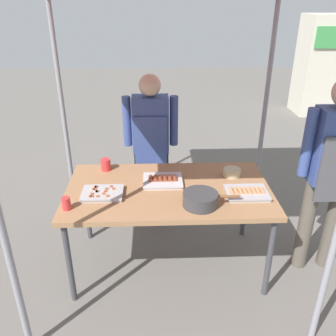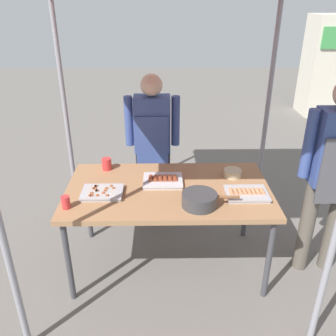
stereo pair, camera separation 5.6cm
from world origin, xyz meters
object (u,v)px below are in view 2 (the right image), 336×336
Objects in this scene: stall_table at (168,194)px; tray_meat_skewers at (102,193)px; vendor_woman at (153,138)px; neighbor_stall_left at (334,66)px; tray_grilled_sausages at (247,194)px; tray_pork_links at (163,180)px; condiment_bowl at (233,173)px; drink_cup_by_wok at (66,202)px; cooking_wok at (200,199)px; drink_cup_near_edge at (107,164)px; customer_nearby at (334,166)px.

stall_table is 0.52m from tray_meat_skewers.
vendor_woman is 0.83× the size of neighbor_stall_left.
stall_table is 5.17× the size of tray_meat_skewers.
tray_grilled_sausages is 1.01× the size of tray_pork_links.
drink_cup_by_wok is (-1.27, -0.47, 0.02)m from condiment_bowl.
stall_table is 0.36m from cooking_wok.
tray_pork_links is at bearing -169.80° from condiment_bowl.
condiment_bowl is 1.57× the size of drink_cup_by_wok.
drink_cup_by_wok is at bearing -130.30° from neighbor_stall_left.
neighbor_stall_left is at bearing 50.25° from tray_meat_skewers.
tray_meat_skewers is 0.75× the size of cooking_wok.
neighbor_stall_left is (3.68, 3.96, 0.10)m from drink_cup_near_edge.
condiment_bowl is at bearing 19.43° from stall_table.
vendor_woman reaches higher than tray_grilled_sausages.
tray_pork_links is (0.46, 0.18, 0.00)m from tray_meat_skewers.
tray_grilled_sausages is 3.38× the size of drink_cup_by_wok.
cooking_wok reaches higher than tray_grilled_sausages.
neighbor_stall_left reaches higher than tray_grilled_sausages.
customer_nearby is at bearing 10.99° from cooking_wok.
drink_cup_by_wok is (-0.95, -0.02, -0.01)m from cooking_wok.
tray_meat_skewers is (-0.50, -0.09, 0.07)m from stall_table.
condiment_bowl is 0.08× the size of neighbor_stall_left.
customer_nearby is at bearing -6.74° from tray_pork_links.
tray_pork_links is (-0.04, 0.09, 0.07)m from stall_table.
condiment_bowl reaches higher than stall_table.
stall_table is at bearing 100.18° from vendor_woman.
neighbor_stall_left reaches higher than tray_meat_skewers.
stall_table is 1.08× the size of vendor_woman.
drink_cup_near_edge reaches higher than tray_pork_links.
tray_grilled_sausages is 0.67m from tray_pork_links.
neighbor_stall_left reaches higher than stall_table.
cooking_wok is 0.26× the size of customer_nearby.
vendor_woman is at bearing 148.99° from customer_nearby.
customer_nearby reaches higher than drink_cup_by_wok.
tray_grilled_sausages is 0.39m from cooking_wok.
customer_nearby reaches higher than tray_meat_skewers.
customer_nearby is (1.24, -0.07, 0.27)m from stall_table.
neighbor_stall_left reaches higher than vendor_woman.
drink_cup_by_wok is (-0.69, -0.37, 0.03)m from tray_pork_links.
condiment_bowl is at bearing 15.31° from tray_meat_skewers.
tray_pork_links is 0.69m from vendor_woman.
drink_cup_by_wok is at bearing -108.36° from drink_cup_near_edge.
drink_cup_by_wok is 6.01m from neighbor_stall_left.
neighbor_stall_left is (1.91, 4.37, -0.06)m from customer_nearby.
tray_meat_skewers is 0.29m from drink_cup_by_wok.
vendor_woman is at bearing 47.56° from drink_cup_near_edge.
tray_grilled_sausages is 0.20× the size of customer_nearby.
tray_pork_links is 0.78m from drink_cup_by_wok.
customer_nearby is (0.70, -0.26, 0.18)m from condiment_bowl.
tray_meat_skewers is 5.72m from neighbor_stall_left.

